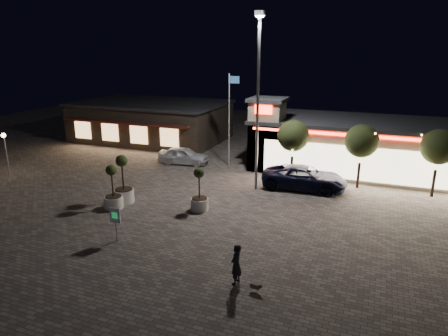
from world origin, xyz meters
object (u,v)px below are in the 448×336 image
at_px(white_sedan, 184,155).
at_px(planter_left, 124,188).
at_px(pedestrian, 236,264).
at_px(pickup_truck, 304,178).
at_px(planter_mid, 113,195).
at_px(valet_sign, 115,218).

xyz_separation_m(white_sedan, planter_left, (0.52, -9.91, 0.25)).
distance_m(white_sedan, pedestrian, 19.61).
relative_size(pickup_truck, pedestrian, 3.29).
height_order(planter_left, planter_mid, planter_left).
height_order(planter_mid, valet_sign, planter_mid).
bearing_deg(pickup_truck, white_sedan, 73.05).
bearing_deg(valet_sign, planter_mid, 127.80).
bearing_deg(valet_sign, pickup_truck, 57.02).
height_order(pedestrian, planter_left, planter_left).
distance_m(pedestrian, planter_left, 12.16).
relative_size(pedestrian, planter_left, 0.57).
bearing_deg(pedestrian, white_sedan, -136.25).
relative_size(planter_left, valet_sign, 1.72).
xyz_separation_m(white_sedan, pedestrian, (10.83, -16.35, 0.16)).
distance_m(pickup_truck, planter_left, 12.95).
bearing_deg(pedestrian, planter_left, -111.78).
bearing_deg(planter_mid, white_sedan, 92.66).
height_order(pickup_truck, valet_sign, valet_sign).
bearing_deg(valet_sign, pedestrian, -11.34).
height_order(white_sedan, planter_mid, planter_mid).
height_order(white_sedan, planter_left, planter_left).
bearing_deg(pickup_truck, pedestrian, 174.69).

